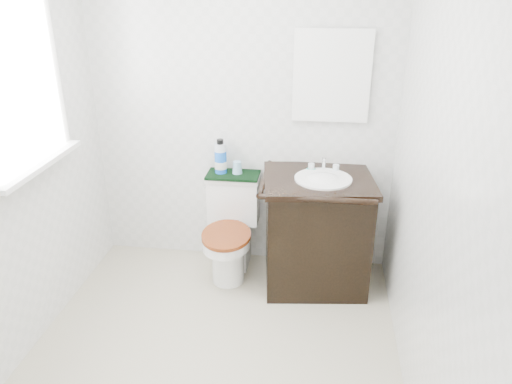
% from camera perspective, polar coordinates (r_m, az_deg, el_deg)
% --- Properties ---
extents(floor, '(2.40, 2.40, 0.00)m').
position_cam_1_polar(floor, '(3.12, -5.12, -18.41)').
color(floor, '#BFB49A').
rests_on(floor, ground).
extents(wall_back, '(2.40, 0.00, 2.40)m').
position_cam_1_polar(wall_back, '(3.60, -1.67, 9.49)').
color(wall_back, silver).
rests_on(wall_back, ground).
extents(wall_front, '(2.40, 0.00, 2.40)m').
position_cam_1_polar(wall_front, '(1.48, -17.16, -14.29)').
color(wall_front, silver).
rests_on(wall_front, ground).
extents(wall_right, '(0.00, 2.40, 2.40)m').
position_cam_1_polar(wall_right, '(2.47, 19.54, 1.26)').
color(wall_right, silver).
rests_on(wall_right, ground).
extents(window, '(0.02, 0.70, 0.90)m').
position_cam_1_polar(window, '(3.03, -25.74, 11.25)').
color(window, white).
rests_on(window, wall_left).
extents(mirror, '(0.50, 0.02, 0.60)m').
position_cam_1_polar(mirror, '(3.48, 8.65, 12.94)').
color(mirror, silver).
rests_on(mirror, wall_back).
extents(toilet, '(0.39, 0.62, 0.72)m').
position_cam_1_polar(toilet, '(3.72, -2.84, -4.60)').
color(toilet, white).
rests_on(toilet, floor).
extents(vanity, '(0.81, 0.71, 0.92)m').
position_cam_1_polar(vanity, '(3.56, 6.89, -4.16)').
color(vanity, black).
rests_on(vanity, floor).
extents(trash_bin, '(0.20, 0.17, 0.26)m').
position_cam_1_polar(trash_bin, '(3.62, 4.63, -9.02)').
color(trash_bin, silver).
rests_on(trash_bin, floor).
extents(towel, '(0.38, 0.22, 0.02)m').
position_cam_1_polar(towel, '(3.65, -2.64, 1.97)').
color(towel, black).
rests_on(towel, toilet).
extents(mouthwash_bottle, '(0.09, 0.09, 0.25)m').
position_cam_1_polar(mouthwash_bottle, '(3.64, -4.07, 3.95)').
color(mouthwash_bottle, blue).
rests_on(mouthwash_bottle, towel).
extents(cup, '(0.07, 0.07, 0.09)m').
position_cam_1_polar(cup, '(3.64, -2.16, 2.83)').
color(cup, '#85BBDB').
rests_on(cup, towel).
extents(soap_bar, '(0.08, 0.05, 0.02)m').
position_cam_1_polar(soap_bar, '(3.51, 6.33, 2.65)').
color(soap_bar, '#1C8776').
rests_on(soap_bar, vanity).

